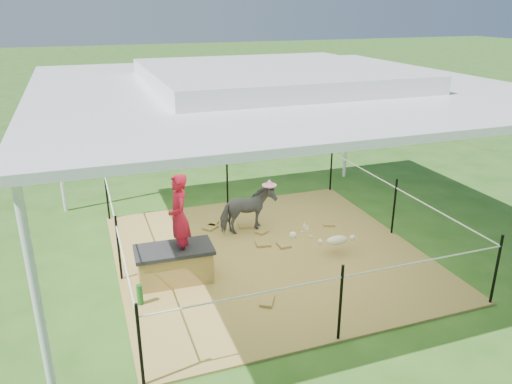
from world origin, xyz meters
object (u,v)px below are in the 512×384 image
object	(u,v)px
trash_barrel	(304,127)
woman	(179,210)
pony	(248,210)
straw_bale	(175,266)
picnic_table_far	(312,103)
picnic_table_near	(220,117)
green_bottle	(140,295)
foal	(337,239)
distant_person	(243,116)

from	to	relation	value
trash_barrel	woman	bearing A→B (deg)	-127.29
woman	pony	distance (m)	1.93
straw_bale	picnic_table_far	bearing A→B (deg)	55.12
straw_bale	picnic_table_near	xyz separation A→B (m)	(3.13, 8.71, 0.12)
woman	green_bottle	xyz separation A→B (m)	(-0.65, -0.45, -0.92)
woman	trash_barrel	size ratio (longest dim) A/B	1.29
foal	green_bottle	bearing A→B (deg)	-172.87
picnic_table_far	woman	bearing A→B (deg)	-98.96
foal	picnic_table_far	bearing A→B (deg)	66.23
green_bottle	distant_person	world-z (taller)	distant_person
pony	picnic_table_near	size ratio (longest dim) A/B	0.52
green_bottle	distant_person	distance (m)	8.86
trash_barrel	distant_person	size ratio (longest dim) A/B	0.73
straw_bale	picnic_table_near	distance (m)	9.26
green_bottle	foal	size ratio (longest dim) A/B	0.30
woman	pony	size ratio (longest dim) A/B	1.29
straw_bale	foal	size ratio (longest dim) A/B	1.08
pony	foal	size ratio (longest dim) A/B	1.01
trash_barrel	green_bottle	bearing A→B (deg)	-128.90
straw_bale	green_bottle	xyz separation A→B (m)	(-0.55, -0.45, -0.08)
straw_bale	trash_barrel	world-z (taller)	trash_barrel
woman	straw_bale	bearing A→B (deg)	-87.75
distant_person	woman	bearing A→B (deg)	71.46
green_bottle	picnic_table_near	distance (m)	9.88
picnic_table_near	distant_person	size ratio (longest dim) A/B	1.41
woman	distant_person	bearing A→B (deg)	157.93
green_bottle	trash_barrel	world-z (taller)	trash_barrel
foal	picnic_table_far	distance (m)	10.83
green_bottle	trash_barrel	xyz separation A→B (m)	(5.45, 6.75, 0.30)
green_bottle	pony	world-z (taller)	pony
trash_barrel	picnic_table_far	size ratio (longest dim) A/B	0.50
straw_bale	picnic_table_near	size ratio (longest dim) A/B	0.56
woman	picnic_table_far	size ratio (longest dim) A/B	0.64
green_bottle	pony	xyz separation A→B (m)	(2.03, 1.63, 0.26)
picnic_table_near	woman	bearing A→B (deg)	-122.36
woman	green_bottle	bearing A→B (deg)	-53.05
woman	green_bottle	world-z (taller)	woman
trash_barrel	distant_person	bearing A→B (deg)	141.56
foal	trash_barrel	bearing A→B (deg)	69.45
pony	picnic_table_near	distance (m)	7.71
straw_bale	picnic_table_far	xyz separation A→B (m)	(6.87, 9.86, 0.14)
trash_barrel	straw_bale	bearing A→B (deg)	-127.86
woman	picnic_table_near	distance (m)	9.25
foal	distant_person	size ratio (longest dim) A/B	0.73
woman	green_bottle	distance (m)	1.21
foal	trash_barrel	size ratio (longest dim) A/B	0.99
picnic_table_near	picnic_table_far	size ratio (longest dim) A/B	0.96
picnic_table_far	foal	bearing A→B (deg)	-88.13
trash_barrel	picnic_table_far	bearing A→B (deg)	60.97
green_bottle	picnic_table_far	world-z (taller)	picnic_table_far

